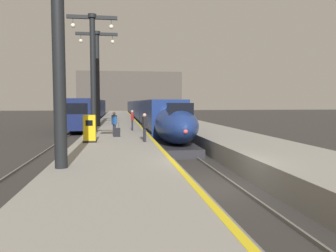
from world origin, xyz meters
The scene contains 19 objects.
ground_plane centered at (0.00, 0.00, 0.00)m, with size 260.00×260.00×0.00m, color #33302D.
platform_left centered at (-4.05, 24.75, 0.53)m, with size 4.80×110.00×1.05m, color gray.
platform_right centered at (4.05, 24.75, 0.53)m, with size 4.80×110.00×1.05m, color gray.
platform_left_safety_stripe centered at (-1.77, 24.75, 1.05)m, with size 0.20×107.80×0.01m, color yellow.
rail_main_left centered at (-0.75, 27.50, 0.06)m, with size 0.08×110.00×0.12m, color slate.
rail_main_right centered at (0.75, 27.50, 0.06)m, with size 0.08×110.00×0.12m, color slate.
rail_secondary_left centered at (-8.85, 27.50, 0.06)m, with size 0.08×110.00×0.12m, color slate.
rail_secondary_right centered at (-7.35, 27.50, 0.06)m, with size 0.08×110.00×0.12m, color slate.
highspeed_train_main centered at (0.00, 43.06, 1.97)m, with size 2.92×75.38×3.60m.
regional_train_adjacent centered at (-8.10, 39.40, 2.13)m, with size 2.85×36.60×3.80m.
station_column_near centered at (-5.85, -0.58, 6.83)m, with size 4.00×0.68×9.47m.
station_column_mid centered at (-5.90, 14.88, 6.68)m, with size 4.00×0.68×9.39m.
station_column_far centered at (-5.90, 20.26, 6.56)m, with size 4.00×0.68×9.16m.
passenger_near_edge centered at (-4.18, 9.94, 2.04)m, with size 0.36×0.52×1.69m.
passenger_mid_platform centered at (-2.36, 6.74, 2.04)m, with size 0.31×0.55×1.69m.
passenger_far_waiting centered at (-2.77, 14.73, 2.04)m, with size 0.26×0.57×1.69m.
rolling_suitcase centered at (-3.98, 9.85, 1.35)m, with size 0.40×0.22×0.98m.
ticket_machine_yellow centered at (-5.55, 6.95, 1.79)m, with size 0.76×0.62×1.60m.
terminus_back_wall centered at (0.00, 102.00, 7.00)m, with size 36.00×2.00×14.00m, color #4C4742.
Camera 1 is at (-3.84, -12.59, 3.38)m, focal length 35.16 mm.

